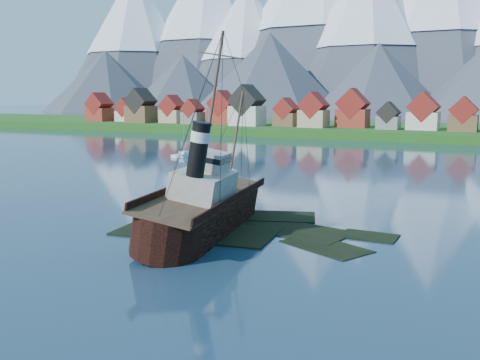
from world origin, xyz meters
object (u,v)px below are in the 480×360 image
at_px(sailboat_a, 209,171).
at_px(sailboat_c, 207,153).
at_px(sailboat_b, 184,155).
at_px(tugboat_wreck, 208,205).

xyz_separation_m(sailboat_a, sailboat_c, (-18.10, 29.36, -0.06)).
height_order(sailboat_a, sailboat_c, sailboat_a).
bearing_deg(sailboat_c, sailboat_b, -163.55).
bearing_deg(tugboat_wreck, sailboat_b, 114.94).
bearing_deg(sailboat_b, sailboat_c, 79.68).
distance_m(sailboat_b, sailboat_c, 7.30).
height_order(tugboat_wreck, sailboat_c, tugboat_wreck).
xyz_separation_m(tugboat_wreck, sailboat_c, (-41.53, 69.40, -2.71)).
bearing_deg(sailboat_a, tugboat_wreck, -84.84).
bearing_deg(sailboat_b, tugboat_wreck, -43.67).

